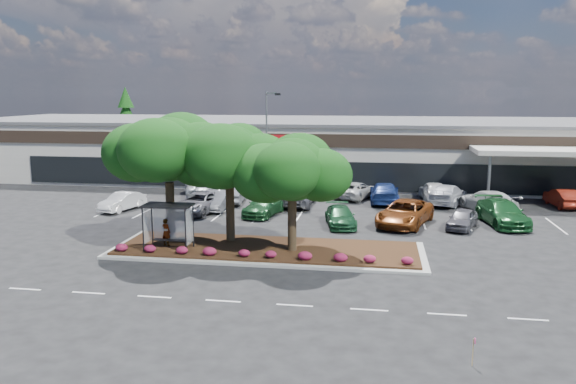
# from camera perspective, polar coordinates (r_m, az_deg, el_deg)

# --- Properties ---
(ground) EXTENTS (160.00, 160.00, 0.00)m
(ground) POSITION_cam_1_polar(r_m,az_deg,el_deg) (28.61, 0.27, -8.45)
(ground) COLOR black
(ground) RESTS_ON ground
(retail_store) EXTENTS (80.40, 25.20, 6.25)m
(retail_store) POSITION_cam_1_polar(r_m,az_deg,el_deg) (61.14, 5.28, 4.44)
(retail_store) COLOR beige
(retail_store) RESTS_ON ground
(landscape_island) EXTENTS (18.00, 6.00, 0.26)m
(landscape_island) POSITION_cam_1_polar(r_m,az_deg,el_deg) (32.67, -2.12, -5.87)
(landscape_island) COLOR #A0A09B
(landscape_island) RESTS_ON ground
(lane_markings) EXTENTS (33.12, 20.06, 0.01)m
(lane_markings) POSITION_cam_1_polar(r_m,az_deg,el_deg) (38.56, 2.47, -3.57)
(lane_markings) COLOR silver
(lane_markings) RESTS_ON ground
(shrub_row) EXTENTS (17.00, 0.80, 0.50)m
(shrub_row) POSITION_cam_1_polar(r_m,az_deg,el_deg) (30.59, -2.89, -6.23)
(shrub_row) COLOR #942047
(shrub_row) RESTS_ON landscape_island
(bus_shelter) EXTENTS (2.75, 1.55, 2.59)m
(bus_shelter) POSITION_cam_1_polar(r_m,az_deg,el_deg) (32.68, -12.01, -2.14)
(bus_shelter) COLOR black
(bus_shelter) RESTS_ON landscape_island
(island_tree_west) EXTENTS (7.20, 7.20, 7.89)m
(island_tree_west) POSITION_cam_1_polar(r_m,az_deg,el_deg) (33.95, -11.98, 1.57)
(island_tree_west) COLOR #0E3A0C
(island_tree_west) RESTS_ON landscape_island
(island_tree_mid) EXTENTS (6.60, 6.60, 7.32)m
(island_tree_mid) POSITION_cam_1_polar(r_m,az_deg,el_deg) (33.57, -5.95, 1.15)
(island_tree_mid) COLOR #0E3A0C
(island_tree_mid) RESTS_ON landscape_island
(island_tree_east) EXTENTS (5.80, 5.80, 6.50)m
(island_tree_east) POSITION_cam_1_polar(r_m,az_deg,el_deg) (31.36, 0.42, -0.18)
(island_tree_east) COLOR #0E3A0C
(island_tree_east) RESTS_ON landscape_island
(conifer_north_west) EXTENTS (4.40, 4.40, 10.00)m
(conifer_north_west) POSITION_cam_1_polar(r_m,az_deg,el_deg) (80.54, -16.07, 6.75)
(conifer_north_west) COLOR #0E3A0C
(conifer_north_west) RESTS_ON ground
(person_waiting) EXTENTS (0.68, 0.55, 1.63)m
(person_waiting) POSITION_cam_1_polar(r_m,az_deg,el_deg) (33.54, -12.29, -4.00)
(person_waiting) COLOR #594C47
(person_waiting) RESTS_ON landscape_island
(light_pole) EXTENTS (1.42, 0.72, 9.19)m
(light_pole) POSITION_cam_1_polar(r_m,az_deg,el_deg) (46.97, -2.04, 3.89)
(light_pole) COLOR #A0A09B
(light_pole) RESTS_ON ground
(survey_stake) EXTENTS (0.07, 0.14, 0.99)m
(survey_stake) POSITION_cam_1_polar(r_m,az_deg,el_deg) (20.48, 18.34, -14.81)
(survey_stake) COLOR tan
(survey_stake) RESTS_ON ground
(car_0) EXTENTS (2.53, 4.46, 1.39)m
(car_0) POSITION_cam_1_polar(r_m,az_deg,el_deg) (45.77, -16.48, -0.93)
(car_0) COLOR white
(car_0) RESTS_ON ground
(car_1) EXTENTS (1.72, 4.63, 1.51)m
(car_1) POSITION_cam_1_polar(r_m,az_deg,el_deg) (44.48, -7.16, -0.82)
(car_1) COLOR slate
(car_1) RESTS_ON ground
(car_2) EXTENTS (3.57, 5.92, 1.54)m
(car_2) POSITION_cam_1_polar(r_m,az_deg,el_deg) (43.49, -8.94, -1.10)
(car_2) COLOR #5B5B63
(car_2) RESTS_ON ground
(car_3) EXTENTS (2.96, 5.30, 1.45)m
(car_3) POSITION_cam_1_polar(r_m,az_deg,el_deg) (42.18, -2.43, -1.39)
(car_3) COLOR #1A4823
(car_3) RESTS_ON ground
(car_4) EXTENTS (2.70, 4.88, 1.34)m
(car_4) POSITION_cam_1_polar(r_m,az_deg,el_deg) (38.91, 5.35, -2.48)
(car_4) COLOR #1B4B29
(car_4) RESTS_ON ground
(car_5) EXTENTS (4.64, 6.76, 1.72)m
(car_5) POSITION_cam_1_polar(r_m,az_deg,el_deg) (39.79, 11.77, -2.09)
(car_5) COLOR brown
(car_5) RESTS_ON ground
(car_6) EXTENTS (2.82, 4.20, 1.33)m
(car_6) POSITION_cam_1_polar(r_m,az_deg,el_deg) (39.75, 17.29, -2.64)
(car_6) COLOR #58565D
(car_6) RESTS_ON ground
(car_7) EXTENTS (3.33, 6.14, 1.69)m
(car_7) POSITION_cam_1_polar(r_m,az_deg,el_deg) (41.83, 20.94, -1.98)
(car_7) COLOR #1A5225
(car_7) RESTS_ON ground
(car_9) EXTENTS (4.66, 6.62, 1.68)m
(car_9) POSITION_cam_1_polar(r_m,az_deg,el_deg) (50.05, -8.81, 0.45)
(car_9) COLOR #9A9FA4
(car_9) RESTS_ON ground
(car_10) EXTENTS (1.96, 4.51, 1.44)m
(car_10) POSITION_cam_1_polar(r_m,az_deg,el_deg) (47.10, -5.50, -0.23)
(car_10) COLOR slate
(car_10) RESTS_ON ground
(car_11) EXTENTS (2.52, 5.45, 1.51)m
(car_11) POSITION_cam_1_polar(r_m,az_deg,el_deg) (45.65, 0.96, -0.46)
(car_11) COLOR #595A60
(car_11) RESTS_ON ground
(car_12) EXTENTS (4.10, 5.72, 1.45)m
(car_12) POSITION_cam_1_polar(r_m,az_deg,el_deg) (49.19, 6.90, 0.19)
(car_12) COLOR #B9B9B9
(car_12) RESTS_ON ground
(car_13) EXTENTS (2.42, 5.82, 1.68)m
(car_13) POSITION_cam_1_polar(r_m,az_deg,el_deg) (47.63, 9.77, -0.07)
(car_13) COLOR navy
(car_13) RESTS_ON ground
(car_14) EXTENTS (2.45, 5.18, 1.71)m
(car_14) POSITION_cam_1_polar(r_m,az_deg,el_deg) (49.16, 14.60, 0.09)
(car_14) COLOR silver
(car_14) RESTS_ON ground
(car_15) EXTENTS (4.06, 6.10, 1.64)m
(car_15) POSITION_cam_1_polar(r_m,az_deg,el_deg) (48.06, 15.89, -0.24)
(car_15) COLOR #B0B3BD
(car_15) RESTS_ON ground
(car_16) EXTENTS (4.38, 6.20, 1.67)m
(car_16) POSITION_cam_1_polar(r_m,az_deg,el_deg) (46.02, 19.61, -0.87)
(car_16) COLOR silver
(car_16) RESTS_ON ground
(car_17) EXTENTS (1.93, 4.62, 1.49)m
(car_17) POSITION_cam_1_polar(r_m,az_deg,el_deg) (50.29, 26.13, -0.53)
(car_17) COLOR maroon
(car_17) RESTS_ON ground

